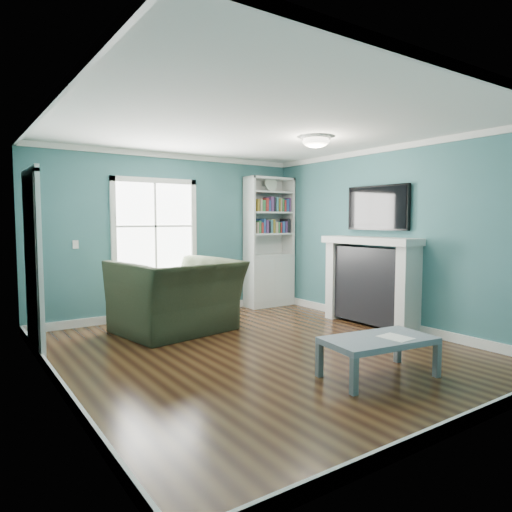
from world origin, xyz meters
TOP-DOWN VIEW (x-y plane):
  - floor at (0.00, 0.00)m, footprint 5.00×5.00m
  - room_walls at (0.00, 0.00)m, footprint 5.00×5.00m
  - trim at (0.00, 0.00)m, footprint 4.50×5.00m
  - window at (-0.30, 2.49)m, footprint 1.40×0.06m
  - bookshelf at (1.77, 2.30)m, footprint 0.90×0.35m
  - fireplace at (2.08, 0.20)m, footprint 0.44×1.58m
  - tv at (2.20, 0.20)m, footprint 0.06×1.10m
  - door at (-2.22, 1.40)m, footprint 0.12×0.98m
  - ceiling_fixture at (0.90, 0.10)m, footprint 0.38×0.38m
  - light_switch at (-1.50, 2.48)m, footprint 0.08×0.01m
  - recliner at (-0.43, 1.44)m, footprint 1.68×1.25m
  - coffee_table at (0.44, -1.36)m, footprint 1.16×0.73m
  - paper_sheet at (0.57, -1.46)m, footprint 0.25×0.31m

SIDE VIEW (x-z plane):
  - floor at x=0.00m, z-range 0.00..0.00m
  - coffee_table at x=0.44m, z-range 0.15..0.54m
  - paper_sheet at x=0.57m, z-range 0.40..0.40m
  - fireplace at x=2.08m, z-range -0.01..1.29m
  - recliner at x=-0.43m, z-range 0.00..1.34m
  - bookshelf at x=1.77m, z-range -0.23..2.08m
  - door at x=-2.22m, z-range -0.01..2.16m
  - light_switch at x=-1.50m, z-range 1.14..1.26m
  - trim at x=0.00m, z-range -0.06..2.54m
  - window at x=-0.30m, z-range 0.70..2.20m
  - room_walls at x=0.00m, z-range -0.92..4.08m
  - tv at x=2.20m, z-range 1.40..2.05m
  - ceiling_fixture at x=0.90m, z-range 2.47..2.63m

